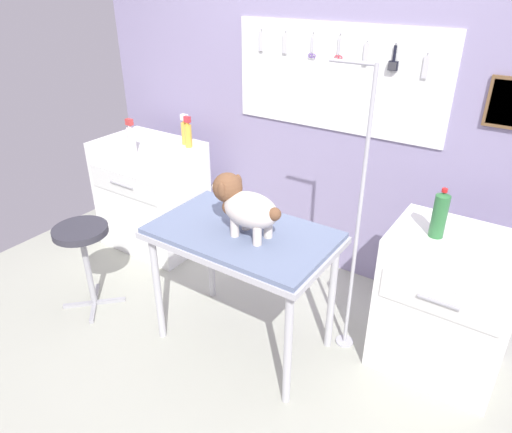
{
  "coord_description": "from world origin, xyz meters",
  "views": [
    {
      "loc": [
        1.41,
        -1.67,
        2.08
      ],
      "look_at": [
        0.17,
        0.18,
        0.9
      ],
      "focal_mm": 32.64,
      "sensor_mm": 36.0,
      "label": 1
    }
  ],
  "objects": [
    {
      "name": "ground",
      "position": [
        0.0,
        0.0,
        -0.02
      ],
      "size": [
        4.4,
        4.0,
        0.04
      ],
      "primitive_type": "cube",
      "color": "#A6A999"
    },
    {
      "name": "rear_wall_panel",
      "position": [
        0.01,
        1.28,
        1.16
      ],
      "size": [
        4.0,
        0.11,
        2.3
      ],
      "color": "#8D83A8",
      "rests_on": "ground"
    },
    {
      "name": "grooming_table",
      "position": [
        0.09,
        0.17,
        0.72
      ],
      "size": [
        1.04,
        0.63,
        0.8
      ],
      "color": "#B7B7BC",
      "rests_on": "ground"
    },
    {
      "name": "grooming_arm",
      "position": [
        0.62,
        0.5,
        0.8
      ],
      "size": [
        0.3,
        0.11,
        1.71
      ],
      "color": "#B7B7BC",
      "rests_on": "ground"
    },
    {
      "name": "dog",
      "position": [
        0.12,
        0.14,
        0.98
      ],
      "size": [
        0.46,
        0.23,
        0.33
      ],
      "color": "silver",
      "rests_on": "grooming_table"
    },
    {
      "name": "counter_left",
      "position": [
        -1.24,
        0.74,
        0.45
      ],
      "size": [
        0.8,
        0.58,
        0.9
      ],
      "color": "white",
      "rests_on": "ground"
    },
    {
      "name": "cabinet_right",
      "position": [
        1.13,
        0.65,
        0.43
      ],
      "size": [
        0.68,
        0.54,
        0.86
      ],
      "color": "white",
      "rests_on": "ground"
    },
    {
      "name": "stool",
      "position": [
        -0.99,
        -0.13,
        0.51
      ],
      "size": [
        0.35,
        0.35,
        0.62
      ],
      "color": "#9E9EA3",
      "rests_on": "ground"
    },
    {
      "name": "conditioner_bottle",
      "position": [
        -1.15,
        0.52,
        1.01
      ],
      "size": [
        0.06,
        0.06,
        0.26
      ],
      "color": "white",
      "rests_on": "counter_left"
    },
    {
      "name": "shampoo_bottle",
      "position": [
        -0.96,
        0.9,
        1.0
      ],
      "size": [
        0.06,
        0.06,
        0.23
      ],
      "color": "gold",
      "rests_on": "counter_left"
    },
    {
      "name": "detangler_spray",
      "position": [
        -0.89,
        0.85,
        1.0
      ],
      "size": [
        0.05,
        0.05,
        0.24
      ],
      "color": "gold",
      "rests_on": "counter_left"
    },
    {
      "name": "soda_bottle",
      "position": [
        1.02,
        0.6,
        0.99
      ],
      "size": [
        0.08,
        0.08,
        0.27
      ],
      "color": "#2E713A",
      "rests_on": "cabinet_right"
    }
  ]
}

